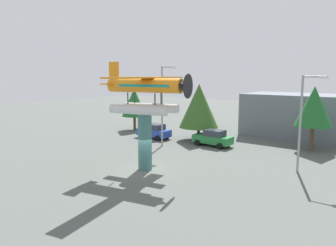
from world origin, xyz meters
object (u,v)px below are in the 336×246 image
at_px(tree_west, 134,102).
at_px(tree_center_back, 314,107).
at_px(streetlight_primary, 163,101).
at_px(car_near_blue, 154,131).
at_px(floatplane_monument, 146,92).
at_px(tree_east, 199,106).
at_px(streetlight_secondary, 303,117).
at_px(storefront_building, 299,115).
at_px(car_mid_green, 213,138).
at_px(display_pedestal, 145,142).

bearing_deg(tree_west, tree_center_back, 5.30).
relative_size(streetlight_primary, tree_center_back, 1.31).
xyz_separation_m(car_near_blue, tree_west, (-5.97, 2.91, 2.94)).
relative_size(floatplane_monument, car_near_blue, 2.48).
bearing_deg(tree_east, tree_center_back, 12.95).
xyz_separation_m(floatplane_monument, streetlight_secondary, (9.91, 6.86, -1.86)).
distance_m(floatplane_monument, storefront_building, 22.94).
distance_m(car_mid_green, storefront_building, 12.61).
distance_m(display_pedestal, streetlight_primary, 8.89).
distance_m(streetlight_secondary, tree_east, 14.04).
bearing_deg(display_pedestal, tree_east, 102.83).
xyz_separation_m(streetlight_primary, tree_center_back, (12.89, 7.69, -0.42)).
bearing_deg(streetlight_secondary, car_near_blue, 169.49).
bearing_deg(streetlight_primary, tree_center_back, 30.81).
relative_size(display_pedestal, tree_east, 0.70).
distance_m(floatplane_monument, tree_west, 19.11).
bearing_deg(car_near_blue, floatplane_monument, 127.47).
bearing_deg(streetlight_primary, storefront_building, 56.33).
distance_m(floatplane_monument, streetlight_secondary, 12.19).
bearing_deg(car_mid_green, tree_west, -9.37).
bearing_deg(tree_east, display_pedestal, -77.17).
distance_m(streetlight_primary, tree_east, 5.21).
xyz_separation_m(floatplane_monument, tree_center_back, (8.71, 15.14, -1.80)).
distance_m(display_pedestal, car_mid_green, 10.92).
bearing_deg(tree_west, car_near_blue, -26.02).
bearing_deg(floatplane_monument, car_near_blue, 115.77).
height_order(streetlight_secondary, tree_center_back, streetlight_secondary).
bearing_deg(display_pedestal, tree_west, 136.14).
xyz_separation_m(display_pedestal, car_mid_green, (0.02, 10.83, -1.40)).
xyz_separation_m(display_pedestal, floatplane_monument, (0.13, 0.03, 3.95)).
bearing_deg(streetlight_secondary, floatplane_monument, -145.30).
height_order(floatplane_monument, streetlight_primary, floatplane_monument).
relative_size(streetlight_secondary, tree_east, 1.14).
height_order(tree_west, tree_center_back, tree_center_back).
height_order(display_pedestal, streetlight_primary, streetlight_primary).
bearing_deg(tree_center_back, tree_east, -167.05).
bearing_deg(tree_east, car_near_blue, -154.30).
height_order(floatplane_monument, streetlight_secondary, floatplane_monument).
distance_m(car_mid_green, tree_center_back, 10.44).
height_order(streetlight_primary, tree_center_back, streetlight_primary).
xyz_separation_m(tree_east, tree_center_back, (11.68, 2.69, 0.39)).
relative_size(tree_west, tree_east, 0.88).
bearing_deg(tree_east, streetlight_secondary, -23.47).
distance_m(floatplane_monument, tree_center_back, 17.55).
xyz_separation_m(display_pedestal, tree_west, (-13.61, 13.08, 1.54)).
relative_size(storefront_building, tree_center_back, 1.94).
bearing_deg(storefront_building, display_pedestal, -104.32).
distance_m(car_near_blue, car_mid_green, 7.70).
bearing_deg(tree_west, car_mid_green, -9.37).
height_order(car_near_blue, tree_center_back, tree_center_back).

